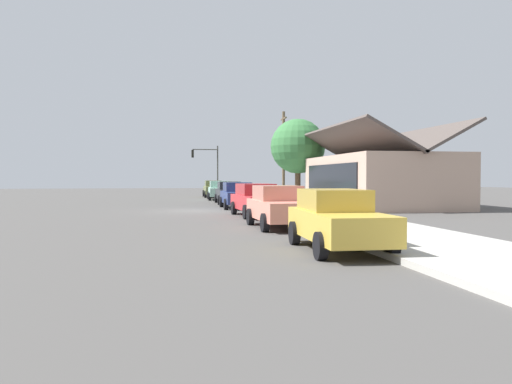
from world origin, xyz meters
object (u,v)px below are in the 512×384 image
(traffic_light_main, at_px, (207,162))
(fire_hydrant_red, at_px, (253,198))
(car_coral, at_px, (279,206))
(utility_pole_wooden, at_px, (284,154))
(car_cherry, at_px, (257,200))
(car_seafoam, at_px, (220,190))
(car_navy, at_px, (238,195))
(car_mustard, at_px, (337,219))
(shade_tree, at_px, (298,147))
(car_olive, at_px, (213,189))
(car_charcoal, at_px, (229,192))

(traffic_light_main, distance_m, fire_hydrant_red, 19.20)
(car_coral, relative_size, utility_pole_wooden, 0.58)
(car_cherry, distance_m, utility_pole_wooden, 18.70)
(car_seafoam, height_order, car_navy, same)
(car_seafoam, xyz_separation_m, utility_pole_wooden, (0.70, 5.39, 3.11))
(car_navy, bearing_deg, car_mustard, 0.84)
(car_coral, xyz_separation_m, traffic_light_main, (-34.03, -0.13, 2.68))
(shade_tree, height_order, utility_pole_wooden, utility_pole_wooden)
(car_mustard, distance_m, shade_tree, 26.81)
(car_coral, height_order, fire_hydrant_red, car_coral)
(utility_pole_wooden, bearing_deg, car_cherry, -17.01)
(car_navy, bearing_deg, car_olive, -179.76)
(car_seafoam, distance_m, traffic_light_main, 10.41)
(car_coral, bearing_deg, car_seafoam, 178.07)
(car_charcoal, height_order, utility_pole_wooden, utility_pole_wooden)
(car_cherry, bearing_deg, traffic_light_main, 177.29)
(car_olive, height_order, car_coral, same)
(car_charcoal, relative_size, shade_tree, 0.75)
(shade_tree, bearing_deg, traffic_light_main, -156.86)
(car_navy, relative_size, fire_hydrant_red, 6.35)
(car_charcoal, height_order, car_mustard, same)
(car_navy, relative_size, shade_tree, 0.69)
(car_cherry, xyz_separation_m, fire_hydrant_red, (-9.50, 1.40, -0.32))
(car_coral, distance_m, utility_pole_wooden, 24.13)
(traffic_light_main, relative_size, fire_hydrant_red, 7.32)
(car_coral, relative_size, car_mustard, 0.99)
(car_charcoal, bearing_deg, car_olive, -178.36)
(car_olive, height_order, car_cherry, same)
(car_mustard, bearing_deg, car_navy, -178.09)
(traffic_light_main, bearing_deg, car_olive, 3.47)
(car_olive, distance_m, car_charcoal, 12.14)
(car_charcoal, bearing_deg, car_cherry, 0.86)
(fire_hydrant_red, bearing_deg, traffic_light_main, -174.98)
(fire_hydrant_red, bearing_deg, car_seafoam, -171.04)
(car_seafoam, relative_size, car_charcoal, 1.01)
(car_navy, bearing_deg, car_cherry, 1.01)
(car_seafoam, xyz_separation_m, car_coral, (23.97, -0.14, -0.00))
(shade_tree, bearing_deg, car_olive, -149.85)
(utility_pole_wooden, height_order, fire_hydrant_red, utility_pole_wooden)
(car_seafoam, bearing_deg, shade_tree, 57.35)
(car_navy, bearing_deg, shade_tree, 143.63)
(car_mustard, distance_m, fire_hydrant_red, 21.24)
(utility_pole_wooden, bearing_deg, car_charcoal, -43.75)
(car_olive, xyz_separation_m, car_seafoam, (5.89, 0.01, 0.00))
(car_olive, relative_size, fire_hydrant_red, 6.87)
(car_navy, xyz_separation_m, shade_tree, (-7.81, 5.84, 3.51))
(car_cherry, relative_size, fire_hydrant_red, 7.01)
(car_olive, relative_size, car_charcoal, 1.00)
(car_charcoal, distance_m, car_mustard, 23.77)
(utility_pole_wooden, xyz_separation_m, fire_hydrant_red, (8.14, -4.00, -3.43))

